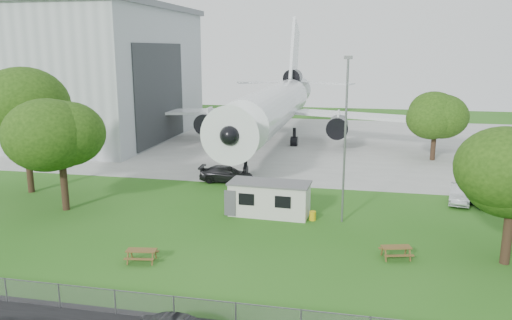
% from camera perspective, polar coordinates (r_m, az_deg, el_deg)
% --- Properties ---
extents(ground, '(160.00, 160.00, 0.00)m').
position_cam_1_polar(ground, '(33.45, -5.04, -9.56)').
color(ground, '#3C7526').
extents(concrete_apron, '(120.00, 46.00, 0.03)m').
position_cam_1_polar(concrete_apron, '(69.37, 4.05, 2.14)').
color(concrete_apron, '#B7B7B2').
rests_on(concrete_apron, ground).
extents(hangar, '(43.00, 31.00, 18.55)m').
position_cam_1_polar(hangar, '(80.84, -24.18, 9.27)').
color(hangar, '#B2B7BC').
rests_on(hangar, ground).
extents(airliner, '(46.36, 47.73, 17.69)m').
position_cam_1_polar(airliner, '(66.80, 2.16, 6.31)').
color(airliner, white).
rests_on(airliner, ground).
extents(site_cabin, '(6.81, 3.00, 2.62)m').
position_cam_1_polar(site_cabin, '(38.55, 1.58, -4.41)').
color(site_cabin, beige).
rests_on(site_cabin, ground).
extents(picnic_west, '(2.00, 1.74, 0.76)m').
position_cam_1_polar(picnic_west, '(31.58, -12.89, -11.24)').
color(picnic_west, brown).
rests_on(picnic_west, ground).
extents(picnic_east, '(2.13, 1.92, 0.76)m').
position_cam_1_polar(picnic_east, '(32.43, 15.66, -10.74)').
color(picnic_east, brown).
rests_on(picnic_east, ground).
extents(fence, '(58.00, 0.04, 1.30)m').
position_cam_1_polar(fence, '(25.43, -11.51, -17.36)').
color(fence, gray).
rests_on(fence, ground).
extents(lamp_mast, '(0.16, 0.16, 12.00)m').
position_cam_1_polar(lamp_mast, '(36.42, 10.13, 1.98)').
color(lamp_mast, slate).
rests_on(lamp_mast, ground).
extents(tree_west_big, '(8.37, 8.37, 11.96)m').
position_cam_1_polar(tree_west_big, '(47.84, -25.09, 5.63)').
color(tree_west_big, '#382619').
rests_on(tree_west_big, ground).
extents(tree_west_small, '(7.32, 7.32, 9.79)m').
position_cam_1_polar(tree_west_small, '(41.52, -21.51, 2.75)').
color(tree_west_small, '#382619').
rests_on(tree_west_small, ground).
extents(tree_far_apron, '(6.24, 6.24, 8.19)m').
position_cam_1_polar(tree_far_apron, '(60.29, 19.83, 4.69)').
color(tree_far_apron, '#382619').
rests_on(tree_far_apron, ground).
extents(car_ne_hatch, '(3.56, 4.43, 1.42)m').
position_cam_1_polar(car_ne_hatch, '(45.12, 23.82, -3.77)').
color(car_ne_hatch, black).
rests_on(car_ne_hatch, ground).
extents(car_ne_sedan, '(2.40, 4.70, 1.48)m').
position_cam_1_polar(car_ne_sedan, '(44.98, 22.27, -3.64)').
color(car_ne_sedan, silver).
rests_on(car_ne_sedan, ground).
extents(car_apron_van, '(5.37, 2.40, 1.53)m').
position_cam_1_polar(car_apron_van, '(48.14, -3.37, -1.64)').
color(car_apron_van, black).
rests_on(car_apron_van, ground).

